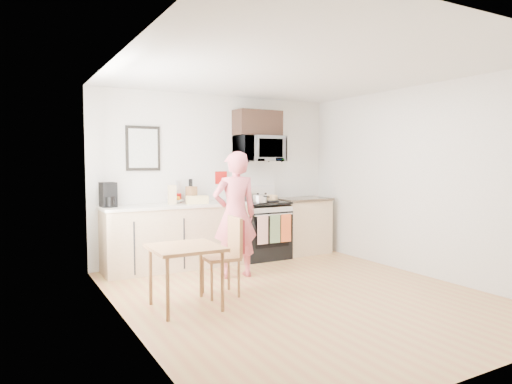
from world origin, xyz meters
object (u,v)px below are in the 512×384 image
person (235,215)px  range (262,231)px  microwave (259,149)px  dining_table (185,253)px  chair (231,244)px  cake (270,198)px

person → range: bearing=-130.1°
microwave → range: bearing=-89.9°
dining_table → chair: chair is taller
range → dining_table: bearing=-138.0°
microwave → cake: bearing=-58.6°
dining_table → cake: bearing=39.2°
cake → person: bearing=-142.7°
microwave → dining_table: (-1.97, -1.88, -1.17)m
range → cake: size_ratio=4.07×
dining_table → range: bearing=42.0°
microwave → cake: 0.82m
chair → range: bearing=54.4°
chair → microwave: bearing=56.2°
microwave → dining_table: microwave is taller
range → chair: size_ratio=1.27×
range → dining_table: 2.66m
person → microwave: bearing=-126.8°
cake → dining_table: bearing=-140.8°
dining_table → cake: (2.08, 1.70, 0.38)m
microwave → chair: (-1.32, -1.65, -1.17)m
range → chair: 2.04m
microwave → cake: size_ratio=2.66×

